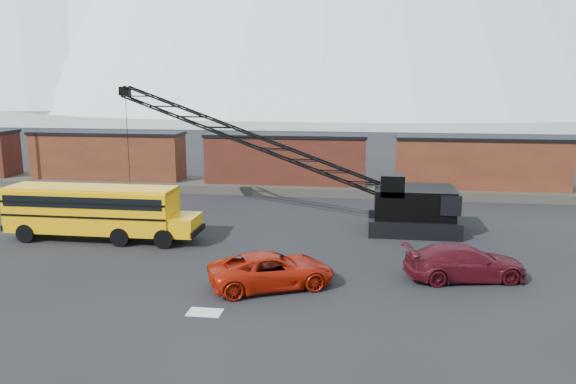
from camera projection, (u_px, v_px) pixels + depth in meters
The scene contains 10 objects.
ground at pixel (219, 278), 26.83m from camera, with size 160.00×160.00×0.00m, color black.
gravel_berm at pixel (286, 187), 48.13m from camera, with size 120.00×5.00×0.70m, color #433F37.
boxcar_west_near at pixel (108, 155), 49.88m from camera, with size 13.70×3.10×4.17m.
boxcar_mid at pixel (286, 159), 47.65m from camera, with size 13.70×3.10×4.17m.
boxcar_east_near at pixel (481, 163), 45.43m from camera, with size 13.70×3.10×4.17m.
snow_patch at pixel (205, 312), 22.88m from camera, with size 1.40×0.90×0.02m, color silver.
school_bus at pixel (97, 210), 33.05m from camera, with size 11.65×2.65×3.19m.
red_pickup at pixel (272, 270), 25.60m from camera, with size 2.66×5.76×1.60m, color #A91908.
maroon_suv at pixel (465, 262), 26.61m from camera, with size 2.32×5.71×1.66m, color #480C14.
crawler_crane at pixel (269, 147), 36.44m from camera, with size 22.59×4.34×9.10m.
Camera 1 is at (6.91, -24.78, 9.29)m, focal length 35.00 mm.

